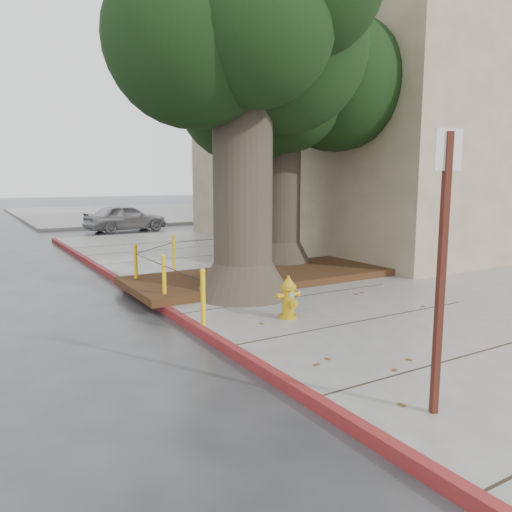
# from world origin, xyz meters

# --- Properties ---
(ground) EXTENTS (140.00, 140.00, 0.00)m
(ground) POSITION_xyz_m (0.00, 0.00, 0.00)
(ground) COLOR #28282B
(ground) RESTS_ON ground
(sidewalk_main) EXTENTS (16.00, 26.00, 0.15)m
(sidewalk_main) POSITION_xyz_m (6.00, 2.50, 0.07)
(sidewalk_main) COLOR slate
(sidewalk_main) RESTS_ON ground
(sidewalk_far) EXTENTS (16.00, 20.00, 0.15)m
(sidewalk_far) POSITION_xyz_m (6.00, 30.00, 0.07)
(sidewalk_far) COLOR slate
(sidewalk_far) RESTS_ON ground
(curb_red) EXTENTS (0.14, 26.00, 0.16)m
(curb_red) POSITION_xyz_m (-2.00, 2.50, 0.07)
(curb_red) COLOR maroon
(curb_red) RESTS_ON ground
(planter_bed) EXTENTS (6.40, 2.60, 0.16)m
(planter_bed) POSITION_xyz_m (0.90, 3.90, 0.23)
(planter_bed) COLOR black
(planter_bed) RESTS_ON sidewalk_main
(building_corner) EXTENTS (12.00, 13.00, 10.00)m
(building_corner) POSITION_xyz_m (10.00, 8.50, 5.00)
(building_corner) COLOR tan
(building_corner) RESTS_ON ground
(building_side_white) EXTENTS (10.00, 10.00, 9.00)m
(building_side_white) POSITION_xyz_m (16.00, 26.00, 4.50)
(building_side_white) COLOR silver
(building_side_white) RESTS_ON ground
(building_side_grey) EXTENTS (12.00, 14.00, 12.00)m
(building_side_grey) POSITION_xyz_m (22.00, 32.00, 6.00)
(building_side_grey) COLOR slate
(building_side_grey) RESTS_ON ground
(tree_near) EXTENTS (4.50, 3.80, 7.68)m
(tree_near) POSITION_xyz_m (0.03, 2.82, 5.39)
(tree_near) COLOR #4C3F33
(tree_near) RESTS_ON sidewalk_main
(tree_far) EXTENTS (4.50, 3.80, 7.17)m
(tree_far) POSITION_xyz_m (2.64, 5.32, 5.02)
(tree_far) COLOR #4C3F33
(tree_far) RESTS_ON sidewalk_main
(bollard_ring) EXTENTS (3.79, 5.39, 0.95)m
(bollard_ring) POSITION_xyz_m (-0.87, 4.38, 0.66)
(bollard_ring) COLOR yellow
(bollard_ring) RESTS_ON sidewalk_main
(fire_hydrant) EXTENTS (0.39, 0.35, 0.75)m
(fire_hydrant) POSITION_xyz_m (-0.48, 0.79, 0.51)
(fire_hydrant) COLOR #C09513
(fire_hydrant) RESTS_ON sidewalk_main
(signpost) EXTENTS (0.28, 0.11, 2.86)m
(signpost) POSITION_xyz_m (-1.20, -2.91, 1.77)
(signpost) COLOR #471911
(signpost) RESTS_ON sidewalk_main
(car_silver) EXTENTS (4.11, 2.08, 1.34)m
(car_silver) POSITION_xyz_m (1.78, 18.15, 0.67)
(car_silver) COLOR #B3B3B9
(car_silver) RESTS_ON ground
(car_red) EXTENTS (3.31, 1.21, 1.08)m
(car_red) POSITION_xyz_m (8.94, 17.43, 0.54)
(car_red) COLOR maroon
(car_red) RESTS_ON ground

